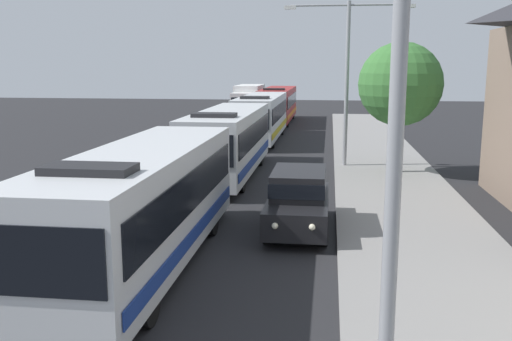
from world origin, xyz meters
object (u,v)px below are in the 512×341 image
(streetlamp_near, at_px, (398,78))
(box_truck_oncoming, at_px, (249,100))
(bus_second_in_line, at_px, (229,140))
(white_suv, at_px, (298,198))
(bus_middle, at_px, (262,116))
(streetlamp_mid, at_px, (347,66))
(bus_lead, at_px, (144,203))
(bus_fourth_in_line, at_px, (278,104))
(roadside_tree, at_px, (400,84))

(streetlamp_near, bearing_deg, box_truck_oncoming, 100.31)
(bus_second_in_line, relative_size, white_suv, 2.29)
(bus_middle, distance_m, streetlamp_mid, 11.73)
(bus_lead, height_order, streetlamp_near, streetlamp_near)
(bus_lead, height_order, bus_second_in_line, same)
(streetlamp_mid, bearing_deg, bus_fourth_in_line, 103.73)
(bus_second_in_line, bearing_deg, streetlamp_near, -73.71)
(white_suv, xyz_separation_m, roadside_tree, (4.10, 9.66, 3.20))
(bus_middle, relative_size, roadside_tree, 1.93)
(bus_lead, height_order, bus_fourth_in_line, same)
(bus_lead, xyz_separation_m, roadside_tree, (7.80, 13.42, 2.54))
(bus_lead, bearing_deg, box_truck_oncoming, 94.56)
(bus_middle, height_order, streetlamp_near, streetlamp_near)
(bus_fourth_in_line, bearing_deg, box_truck_oncoming, 126.57)
(box_truck_oncoming, xyz_separation_m, streetlamp_near, (8.70, -47.84, 3.26))
(white_suv, height_order, roadside_tree, roadside_tree)
(streetlamp_mid, bearing_deg, bus_second_in_line, -152.38)
(streetlamp_near, bearing_deg, bus_middle, 99.83)
(bus_lead, distance_m, white_suv, 5.31)
(bus_second_in_line, bearing_deg, white_suv, -66.01)
(box_truck_oncoming, bearing_deg, roadside_tree, -68.39)
(bus_lead, relative_size, white_suv, 2.25)
(bus_second_in_line, height_order, bus_middle, same)
(bus_second_in_line, distance_m, streetlamp_near, 19.52)
(white_suv, distance_m, streetlamp_mid, 11.97)
(bus_second_in_line, xyz_separation_m, white_suv, (3.70, -8.31, -0.66))
(white_suv, relative_size, streetlamp_near, 0.60)
(bus_lead, distance_m, bus_second_in_line, 12.07)
(bus_second_in_line, bearing_deg, roadside_tree, 9.83)
(bus_fourth_in_line, distance_m, box_truck_oncoming, 5.54)
(box_truck_oncoming, relative_size, roadside_tree, 1.28)
(bus_lead, distance_m, bus_fourth_in_line, 36.99)
(box_truck_oncoming, relative_size, streetlamp_mid, 0.96)
(bus_lead, relative_size, roadside_tree, 1.75)
(bus_lead, bearing_deg, bus_middle, 90.00)
(bus_lead, xyz_separation_m, white_suv, (3.70, 3.76, -0.66))
(bus_lead, height_order, roadside_tree, roadside_tree)
(streetlamp_near, distance_m, streetlamp_mid, 21.30)
(bus_lead, height_order, box_truck_oncoming, bus_lead)
(bus_fourth_in_line, xyz_separation_m, white_suv, (3.70, -33.23, -0.66))
(bus_lead, distance_m, streetlamp_near, 8.99)
(bus_second_in_line, distance_m, box_truck_oncoming, 29.55)
(bus_middle, height_order, box_truck_oncoming, bus_middle)
(bus_fourth_in_line, relative_size, box_truck_oncoming, 1.58)
(bus_middle, distance_m, box_truck_oncoming, 17.02)
(streetlamp_mid, bearing_deg, streetlamp_near, -90.00)
(bus_second_in_line, relative_size, bus_fourth_in_line, 0.89)
(bus_lead, bearing_deg, white_suv, 45.47)
(bus_second_in_line, height_order, box_truck_oncoming, bus_second_in_line)
(bus_middle, xyz_separation_m, roadside_tree, (7.80, -11.32, 2.54))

